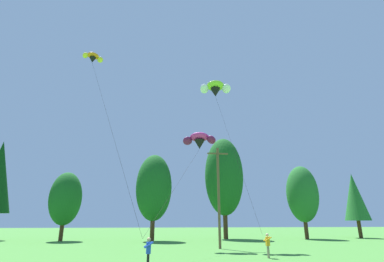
{
  "coord_description": "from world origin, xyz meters",
  "views": [
    {
      "loc": [
        -3.92,
        2.5,
        2.6
      ],
      "look_at": [
        -1.2,
        24.82,
        9.53
      ],
      "focal_mm": 27.21,
      "sensor_mm": 36.0,
      "label": 1
    }
  ],
  "objects_px": {
    "utility_pole": "(219,193)",
    "parafoil_kite_far_magenta": "(199,140)",
    "parafoil_kite_high_orange": "(93,58)",
    "parafoil_kite_mid_lime_white": "(215,89)",
    "kite_flyer_mid": "(268,243)",
    "kite_flyer_near": "(148,251)"
  },
  "relations": [
    {
      "from": "kite_flyer_mid",
      "to": "parafoil_kite_high_orange",
      "type": "distance_m",
      "value": 22.71
    },
    {
      "from": "kite_flyer_near",
      "to": "kite_flyer_mid",
      "type": "distance_m",
      "value": 9.53
    },
    {
      "from": "kite_flyer_mid",
      "to": "parafoil_kite_far_magenta",
      "type": "distance_m",
      "value": 12.92
    },
    {
      "from": "utility_pole",
      "to": "kite_flyer_near",
      "type": "height_order",
      "value": "utility_pole"
    },
    {
      "from": "utility_pole",
      "to": "parafoil_kite_mid_lime_white",
      "type": "xyz_separation_m",
      "value": [
        0.27,
        1.53,
        12.31
      ]
    },
    {
      "from": "parafoil_kite_high_orange",
      "to": "parafoil_kite_mid_lime_white",
      "type": "distance_m",
      "value": 14.04
    },
    {
      "from": "kite_flyer_mid",
      "to": "parafoil_kite_mid_lime_white",
      "type": "relative_size",
      "value": 0.1
    },
    {
      "from": "kite_flyer_near",
      "to": "parafoil_kite_mid_lime_white",
      "type": "relative_size",
      "value": 0.1
    },
    {
      "from": "utility_pole",
      "to": "parafoil_kite_far_magenta",
      "type": "height_order",
      "value": "parafoil_kite_far_magenta"
    },
    {
      "from": "kite_flyer_mid",
      "to": "parafoil_kite_high_orange",
      "type": "bearing_deg",
      "value": 164.44
    },
    {
      "from": "kite_flyer_near",
      "to": "parafoil_kite_mid_lime_white",
      "type": "height_order",
      "value": "parafoil_kite_mid_lime_white"
    },
    {
      "from": "parafoil_kite_high_orange",
      "to": "parafoil_kite_mid_lime_white",
      "type": "bearing_deg",
      "value": 20.74
    },
    {
      "from": "parafoil_kite_high_orange",
      "to": "parafoil_kite_far_magenta",
      "type": "distance_m",
      "value": 13.46
    },
    {
      "from": "parafoil_kite_mid_lime_white",
      "to": "kite_flyer_near",
      "type": "bearing_deg",
      "value": -117.21
    },
    {
      "from": "utility_pole",
      "to": "parafoil_kite_mid_lime_white",
      "type": "height_order",
      "value": "parafoil_kite_mid_lime_white"
    },
    {
      "from": "utility_pole",
      "to": "kite_flyer_near",
      "type": "bearing_deg",
      "value": -119.15
    },
    {
      "from": "parafoil_kite_high_orange",
      "to": "parafoil_kite_mid_lime_white",
      "type": "relative_size",
      "value": 0.98
    },
    {
      "from": "parafoil_kite_mid_lime_white",
      "to": "parafoil_kite_far_magenta",
      "type": "relative_size",
      "value": 1.3
    },
    {
      "from": "utility_pole",
      "to": "parafoil_kite_high_orange",
      "type": "height_order",
      "value": "parafoil_kite_high_orange"
    },
    {
      "from": "parafoil_kite_far_magenta",
      "to": "utility_pole",
      "type": "bearing_deg",
      "value": -1.1
    },
    {
      "from": "utility_pole",
      "to": "kite_flyer_mid",
      "type": "height_order",
      "value": "utility_pole"
    },
    {
      "from": "parafoil_kite_far_magenta",
      "to": "parafoil_kite_mid_lime_white",
      "type": "bearing_deg",
      "value": 34.25
    }
  ]
}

